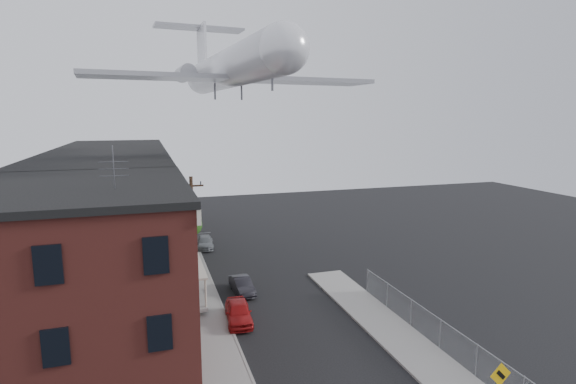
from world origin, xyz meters
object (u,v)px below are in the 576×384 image
car_near (238,312)px  car_far (205,242)px  warning_sign (500,382)px  airplane (229,68)px  car_mid (242,285)px  street_tree (186,220)px  utility_pole (193,234)px

car_near → car_far: car_near is taller
warning_sign → car_far: size_ratio=0.70×
car_far → airplane: 19.34m
car_mid → warning_sign: bearing=-70.3°
warning_sign → car_near: (-8.99, 13.11, -1.20)m
car_far → airplane: bearing=-79.1°
warning_sign → airplane: airplane is taller
car_mid → car_far: car_mid is taller
car_mid → airplane: size_ratio=0.15×
car_mid → car_far: 13.11m
warning_sign → street_tree: (-10.87, 28.95, 1.57)m
car_near → car_mid: (1.24, 4.78, -0.08)m
airplane → car_far: bearing=95.8°
street_tree → utility_pole: bearing=-91.9°
warning_sign → car_mid: bearing=113.4°
car_far → car_mid: bearing=-79.8°
street_tree → car_far: 4.01m
utility_pole → car_far: bearing=79.1°
car_near → airplane: 18.07m
warning_sign → car_far: (-8.91, 30.95, -1.30)m
warning_sign → car_far: 32.23m
utility_pole → car_near: utility_pole is taller
warning_sign → utility_pole: utility_pole is taller
car_far → warning_sign: bearing=-68.8°
street_tree → car_mid: 11.84m
car_near → car_far: (0.07, 17.84, -0.10)m
utility_pole → street_tree: (0.33, 9.92, -1.22)m
car_near → car_far: bearing=94.9°
car_mid → car_far: size_ratio=0.91×
car_near → street_tree: bearing=102.0°
car_far → airplane: size_ratio=0.16×
car_mid → airplane: 16.65m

